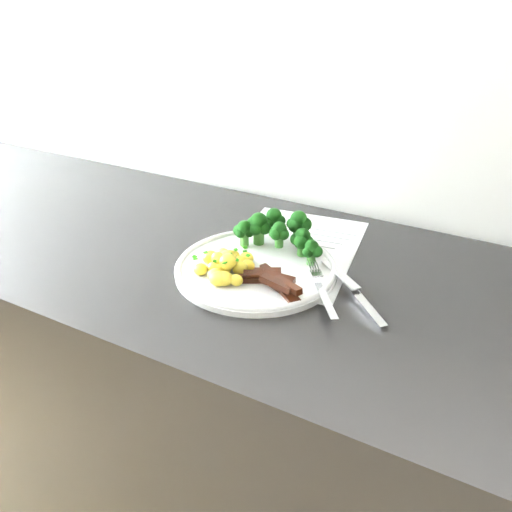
{
  "coord_description": "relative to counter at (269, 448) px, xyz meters",
  "views": [
    {
      "loc": [
        0.21,
        1.0,
        1.32
      ],
      "look_at": [
        -0.16,
        1.67,
        0.9
      ],
      "focal_mm": 36.23,
      "sensor_mm": 36.0,
      "label": 1
    }
  ],
  "objects": [
    {
      "name": "counter",
      "position": [
        0.0,
        0.0,
        0.0
      ],
      "size": [
        2.31,
        0.58,
        0.87
      ],
      "color": "black",
      "rests_on": "ground"
    },
    {
      "name": "recipe_paper",
      "position": [
        -0.0,
        0.09,
        0.44
      ],
      "size": [
        0.27,
        0.35,
        0.0
      ],
      "color": "white",
      "rests_on": "counter"
    },
    {
      "name": "plate",
      "position": [
        -0.03,
        -0.01,
        0.44
      ],
      "size": [
        0.28,
        0.28,
        0.02
      ],
      "color": "white",
      "rests_on": "counter"
    },
    {
      "name": "broccoli",
      "position": [
        -0.02,
        0.07,
        0.48
      ],
      "size": [
        0.18,
        0.09,
        0.07
      ],
      "color": "#2C631F",
      "rests_on": "plate"
    },
    {
      "name": "potatoes",
      "position": [
        -0.06,
        -0.05,
        0.46
      ],
      "size": [
        0.1,
        0.11,
        0.04
      ],
      "color": "gold",
      "rests_on": "plate"
    },
    {
      "name": "beef_strips",
      "position": [
        0.03,
        -0.05,
        0.45
      ],
      "size": [
        0.13,
        0.08,
        0.03
      ],
      "color": "black",
      "rests_on": "plate"
    },
    {
      "name": "fork",
      "position": [
        0.11,
        -0.04,
        0.45
      ],
      "size": [
        0.11,
        0.16,
        0.02
      ],
      "color": "silver",
      "rests_on": "plate"
    },
    {
      "name": "knife",
      "position": [
        0.16,
        -0.02,
        0.44
      ],
      "size": [
        0.15,
        0.14,
        0.02
      ],
      "color": "silver",
      "rests_on": "plate"
    }
  ]
}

